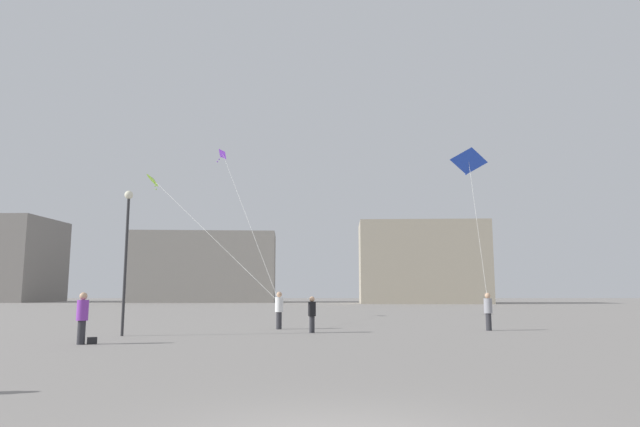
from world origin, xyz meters
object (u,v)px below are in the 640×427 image
at_px(person_in_white, 279,309).
at_px(building_right_hall, 422,263).
at_px(kite_cobalt_delta, 469,163).
at_px(kite_violet_delta, 225,159).
at_px(kite_lime_diamond, 154,181).
at_px(person_in_black, 312,313).
at_px(person_in_grey, 488,310).
at_px(building_left_hall, 7,260).
at_px(lamppost_east, 127,240).
at_px(building_centre_hall, 205,267).
at_px(handbag_beside_flyer, 92,341).
at_px(person_in_purple, 82,316).

distance_m(person_in_white, building_right_hall, 62.92).
bearing_deg(kite_cobalt_delta, kite_violet_delta, 144.95).
bearing_deg(kite_cobalt_delta, kite_lime_diamond, 154.74).
height_order(person_in_black, person_in_white, person_in_white).
distance_m(person_in_grey, kite_violet_delta, 23.12).
xyz_separation_m(kite_lime_diamond, kite_cobalt_delta, (20.06, -9.47, -0.86)).
distance_m(person_in_white, kite_cobalt_delta, 13.14).
height_order(person_in_grey, building_left_hall, building_left_hall).
relative_size(person_in_black, lamppost_east, 0.26).
bearing_deg(building_right_hall, person_in_black, -105.59).
xyz_separation_m(person_in_white, kite_cobalt_delta, (10.26, 2.25, 7.89)).
bearing_deg(kite_lime_diamond, building_centre_hall, 97.22).
bearing_deg(lamppost_east, person_in_black, 12.17).
bearing_deg(kite_violet_delta, building_right_hall, 62.93).
bearing_deg(building_centre_hall, kite_violet_delta, -77.83).
xyz_separation_m(person_in_grey, kite_cobalt_delta, (0.32, 3.36, 7.92)).
distance_m(kite_cobalt_delta, building_left_hall, 94.37).
distance_m(kite_cobalt_delta, handbag_beside_flyer, 21.01).
distance_m(building_left_hall, building_right_hall, 73.08).
distance_m(kite_cobalt_delta, kite_violet_delta, 18.82).
bearing_deg(person_in_black, building_centre_hall, 76.69).
xyz_separation_m(person_in_white, building_right_hall, (18.95, 59.76, 5.35)).
bearing_deg(building_left_hall, handbag_beside_flyer, -59.53).
xyz_separation_m(person_in_white, kite_lime_diamond, (-9.80, 11.72, 8.75)).
bearing_deg(kite_cobalt_delta, building_centre_hall, 112.28).
bearing_deg(handbag_beside_flyer, kite_cobalt_delta, 31.30).
relative_size(kite_lime_diamond, handbag_beside_flyer, 39.23).
xyz_separation_m(person_in_purple, building_left_hall, (-46.64, 79.99, 6.43)).
bearing_deg(kite_lime_diamond, kite_violet_delta, 14.15).
xyz_separation_m(kite_violet_delta, handbag_beside_flyer, (-1.08, -20.61, -11.55)).
relative_size(person_in_black, kite_violet_delta, 0.11).
height_order(kite_cobalt_delta, kite_violet_delta, kite_violet_delta).
distance_m(person_in_white, person_in_grey, 10.01).
relative_size(person_in_purple, kite_cobalt_delta, 0.22).
bearing_deg(person_in_purple, person_in_black, 10.64).
height_order(building_left_hall, building_right_hall, building_left_hall).
bearing_deg(building_right_hall, building_centre_hall, 165.73).
relative_size(building_centre_hall, building_right_hall, 1.21).
bearing_deg(handbag_beside_flyer, person_in_black, 34.58).
distance_m(building_right_hall, handbag_beside_flyer, 72.18).
bearing_deg(kite_violet_delta, person_in_purple, -93.96).
bearing_deg(person_in_purple, lamppost_east, 64.15).
height_order(person_in_black, kite_cobalt_delta, kite_cobalt_delta).
bearing_deg(building_right_hall, kite_lime_diamond, -120.90).
xyz_separation_m(building_right_hall, lamppost_east, (-25.19, -63.84, -2.36)).
bearing_deg(kite_lime_diamond, person_in_black, -51.00).
bearing_deg(person_in_purple, kite_lime_diamond, 76.64).
xyz_separation_m(person_in_grey, lamppost_east, (-16.18, -2.96, 3.01)).
bearing_deg(kite_cobalt_delta, lamppost_east, -159.01).
height_order(person_in_black, building_left_hall, building_left_hall).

